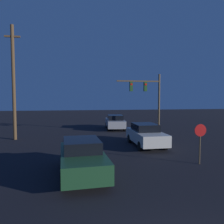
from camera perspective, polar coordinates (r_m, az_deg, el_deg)
car_near at (r=10.20m, az=-7.82°, el=-11.61°), size 2.20×4.69×1.61m
car_mid at (r=16.26m, az=8.80°, el=-5.86°), size 1.99×4.60×1.61m
car_far at (r=24.52m, az=0.80°, el=-2.60°), size 2.20×4.69×1.61m
traffic_signal_mast at (r=21.23m, az=9.47°, el=4.57°), size 4.26×0.30×5.79m
stop_sign at (r=12.47m, az=22.04°, el=-5.96°), size 0.65×0.07×2.14m
utility_pole at (r=20.05m, az=-24.33°, el=7.26°), size 1.24×0.28×9.50m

